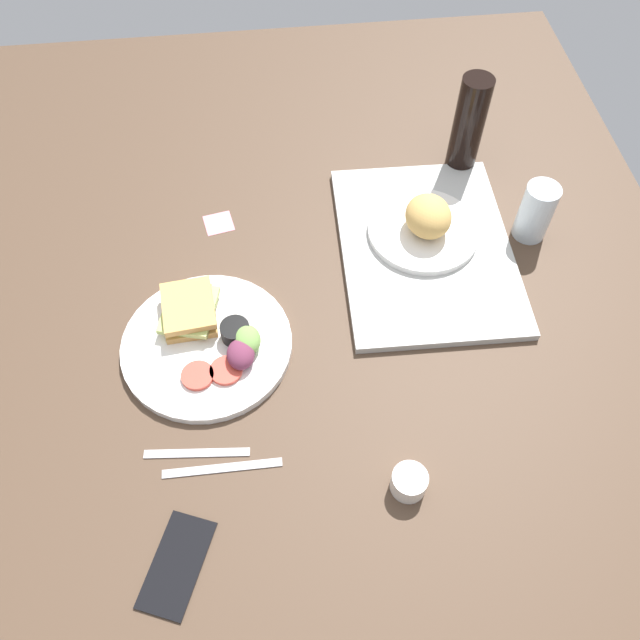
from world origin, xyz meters
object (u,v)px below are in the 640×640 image
object	(u,v)px
espresso_cup	(409,482)
knife	(222,468)
serving_tray	(426,248)
fork	(197,453)
soda_bottle	(468,125)
drinking_glass	(536,212)
plate_with_salad	(209,339)
bread_plate_near	(426,224)
sticky_note	(219,223)
cell_phone	(177,564)

from	to	relation	value
espresso_cup	knife	xyz separation A→B (cm)	(-6.24, -28.62, -1.75)
serving_tray	fork	world-z (taller)	serving_tray
serving_tray	fork	size ratio (longest dim) A/B	2.65
soda_bottle	fork	distance (cm)	84.28
drinking_glass	fork	size ratio (longest dim) A/B	0.72
plate_with_salad	knife	xyz separation A→B (cm)	(23.65, 1.59, -1.39)
bread_plate_near	drinking_glass	distance (cm)	21.44
knife	sticky_note	xyz separation A→B (cm)	(-52.67, 0.71, -0.19)
espresso_cup	knife	world-z (taller)	espresso_cup
serving_tray	fork	bearing A→B (deg)	-50.15
serving_tray	drinking_glass	xyz separation A→B (cm)	(-2.36, 21.56, 5.30)
plate_with_salad	soda_bottle	bearing A→B (deg)	126.06
soda_bottle	cell_phone	world-z (taller)	soda_bottle
bread_plate_near	espresso_cup	xyz separation A→B (cm)	(50.16, -12.70, -2.34)
bread_plate_near	plate_with_salad	bearing A→B (deg)	-64.72
cell_phone	serving_tray	bearing A→B (deg)	160.73
drinking_glass	fork	xyz separation A→B (cm)	(40.01, -66.67, -5.85)
soda_bottle	espresso_cup	xyz separation A→B (cm)	(69.97, -24.83, -8.92)
knife	espresso_cup	bearing A→B (deg)	-12.20
serving_tray	plate_with_salad	bearing A→B (deg)	-68.29
cell_phone	sticky_note	xyz separation A→B (cm)	(-66.66, 7.68, -0.34)
plate_with_salad	fork	size ratio (longest dim) A/B	1.78
plate_with_salad	soda_bottle	xyz separation A→B (cm)	(-40.08, 55.04, 9.28)
serving_tray	sticky_note	world-z (taller)	serving_tray
fork	drinking_glass	bearing A→B (deg)	35.99
serving_tray	bread_plate_near	world-z (taller)	bread_plate_near
bread_plate_near	cell_phone	bearing A→B (deg)	-39.83
soda_bottle	espresso_cup	world-z (taller)	soda_bottle
plate_with_salad	soda_bottle	size ratio (longest dim) A/B	1.38
espresso_cup	knife	bearing A→B (deg)	-102.30
soda_bottle	cell_phone	distance (cm)	99.01
espresso_cup	cell_phone	world-z (taller)	espresso_cup
soda_bottle	sticky_note	size ratio (longest dim) A/B	3.90
bread_plate_near	fork	bearing A→B (deg)	-47.92
bread_plate_near	cell_phone	world-z (taller)	bread_plate_near
drinking_glass	fork	world-z (taller)	drinking_glass
serving_tray	plate_with_salad	xyz separation A→B (cm)	(17.00, -42.71, 0.84)
fork	serving_tray	bearing A→B (deg)	44.86
fork	knife	world-z (taller)	same
knife	cell_phone	size ratio (longest dim) A/B	1.32
drinking_glass	knife	world-z (taller)	drinking_glass
serving_tray	drinking_glass	distance (cm)	22.33
bread_plate_near	cell_phone	size ratio (longest dim) A/B	1.52
serving_tray	espresso_cup	bearing A→B (deg)	-14.92
bread_plate_near	fork	world-z (taller)	bread_plate_near
espresso_cup	plate_with_salad	bearing A→B (deg)	-134.69
knife	sticky_note	size ratio (longest dim) A/B	3.39
espresso_cup	cell_phone	distance (cm)	36.46
knife	soda_bottle	bearing A→B (deg)	50.12
drinking_glass	cell_phone	world-z (taller)	drinking_glass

